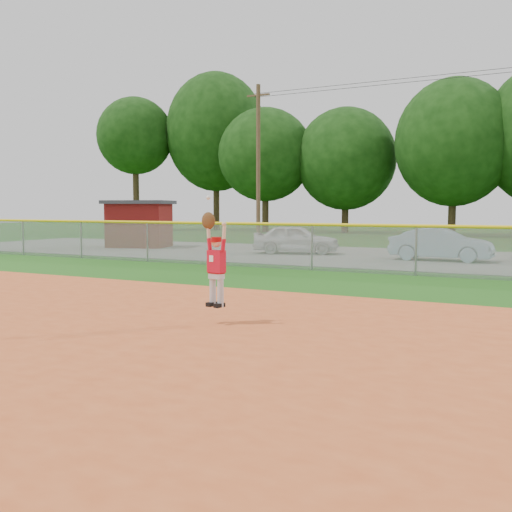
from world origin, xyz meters
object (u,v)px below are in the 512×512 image
at_px(ballplayer, 215,260).
at_px(utility_shed, 139,224).
at_px(car_blue, 441,244).
at_px(car_white_a, 296,239).

bearing_deg(ballplayer, utility_shed, 132.06).
xyz_separation_m(car_blue, ballplayer, (-1.50, -14.19, 0.49)).
relative_size(car_white_a, utility_shed, 0.98).
relative_size(car_blue, ballplayer, 1.98).
distance_m(car_white_a, utility_shed, 8.88).
relative_size(car_white_a, ballplayer, 1.97).
bearing_deg(car_blue, utility_shed, 88.38).
height_order(car_blue, utility_shed, utility_shed).
xyz_separation_m(car_white_a, car_blue, (6.26, -0.63, -0.02)).
height_order(car_white_a, ballplayer, ballplayer).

